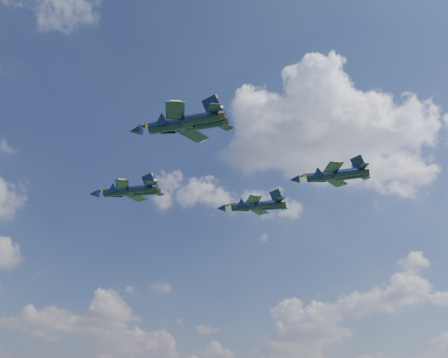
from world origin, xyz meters
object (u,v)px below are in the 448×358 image
jet_left (168,125)px  jet_right (245,206)px  jet_lead (118,192)px  jet_slot (322,176)px

jet_left → jet_right: jet_right is taller
jet_lead → jet_left: bearing=-140.7°
jet_left → jet_lead: bearing=43.9°
jet_lead → jet_slot: 40.19m
jet_right → jet_slot: (-2.52, -24.62, -1.99)m
jet_lead → jet_left: (-5.30, -27.34, 1.05)m
jet_slot → jet_left: bearing=137.1°
jet_left → jet_slot: size_ratio=1.13×
jet_lead → jet_slot: bearing=-91.3°
jet_lead → jet_right: size_ratio=0.95×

